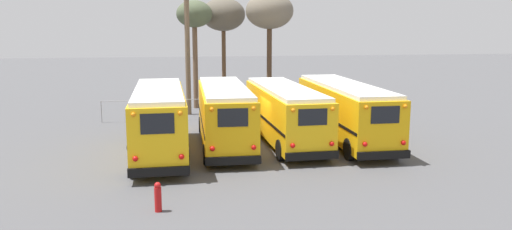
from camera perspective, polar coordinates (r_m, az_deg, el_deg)
ground_plane at (r=26.24m, az=0.06°, el=-3.56°), size 160.00×160.00×0.00m
school_bus_0 at (r=24.55m, az=-11.00°, el=-0.45°), size 2.65×9.75×3.28m
school_bus_1 at (r=26.02m, az=-3.64°, el=0.16°), size 2.66×9.86×3.17m
school_bus_2 at (r=26.95m, az=3.26°, el=0.38°), size 2.77×10.43×3.03m
school_bus_3 at (r=27.65m, az=10.04°, el=0.62°), size 2.55×10.89×3.14m
utility_pole at (r=35.48m, az=-7.83°, el=7.58°), size 1.80×0.35×9.20m
bare_tree_0 at (r=38.29m, az=-7.06°, el=11.06°), size 2.69×2.69×8.14m
bare_tree_1 at (r=37.39m, az=1.55°, el=11.64°), size 3.52×3.52×8.65m
bare_tree_2 at (r=40.41m, az=-3.75°, el=11.27°), size 3.47×3.47×8.44m
fence_line at (r=33.85m, az=-2.12°, el=1.23°), size 17.95×0.06×1.42m
fire_hydrant at (r=17.37m, az=-11.14°, el=-9.16°), size 0.24×0.24×1.03m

